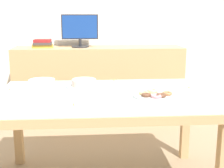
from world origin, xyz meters
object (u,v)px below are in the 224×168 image
(computer_monitor, at_px, (80,31))
(plate_stack, at_px, (42,83))
(tealight_near_cakes, at_px, (10,91))
(cake_chocolate_round, at_px, (84,84))
(tealight_near_front, at_px, (189,89))
(book_stack, at_px, (43,44))
(tealight_left_edge, at_px, (74,106))
(tealight_right_edge, at_px, (114,81))
(pastry_platter, at_px, (155,95))

(computer_monitor, height_order, plate_stack, computer_monitor)
(tealight_near_cakes, bearing_deg, cake_chocolate_round, 10.33)
(tealight_near_front, height_order, tealight_near_cakes, same)
(cake_chocolate_round, bearing_deg, tealight_near_front, -10.01)
(plate_stack, relative_size, tealight_near_cakes, 5.25)
(computer_monitor, xyz_separation_m, book_stack, (-0.43, 0.00, -0.14))
(cake_chocolate_round, xyz_separation_m, plate_stack, (-0.34, 0.09, -0.00))
(book_stack, relative_size, cake_chocolate_round, 0.94)
(plate_stack, relative_size, tealight_left_edge, 5.25)
(cake_chocolate_round, xyz_separation_m, tealight_near_front, (0.80, -0.14, -0.02))
(tealight_left_edge, bearing_deg, computer_monitor, 90.06)
(computer_monitor, xyz_separation_m, plate_stack, (-0.28, -1.18, -0.35))
(cake_chocolate_round, height_order, tealight_near_front, cake_chocolate_round)
(cake_chocolate_round, xyz_separation_m, tealight_right_edge, (0.25, 0.16, -0.02))
(computer_monitor, bearing_deg, tealight_right_edge, -74.50)
(tealight_left_edge, distance_m, tealight_near_cakes, 0.66)
(pastry_platter, bearing_deg, book_stack, 121.94)
(book_stack, bearing_deg, tealight_near_front, -47.67)
(cake_chocolate_round, height_order, plate_stack, cake_chocolate_round)
(book_stack, bearing_deg, pastry_platter, -58.06)
(tealight_near_cakes, bearing_deg, tealight_left_edge, -41.69)
(pastry_platter, bearing_deg, tealight_right_edge, 117.69)
(book_stack, relative_size, tealight_left_edge, 6.35)
(pastry_platter, relative_size, tealight_near_cakes, 7.75)
(plate_stack, height_order, tealight_left_edge, plate_stack)
(tealight_right_edge, bearing_deg, plate_stack, -173.41)
(cake_chocolate_round, distance_m, tealight_near_front, 0.81)
(plate_stack, distance_m, tealight_near_cakes, 0.28)
(tealight_near_cakes, bearing_deg, tealight_right_edge, 18.04)
(book_stack, relative_size, plate_stack, 1.21)
(tealight_right_edge, bearing_deg, computer_monitor, 105.50)
(book_stack, height_order, tealight_near_front, book_stack)
(tealight_near_front, bearing_deg, computer_monitor, 121.19)
(computer_monitor, xyz_separation_m, tealight_left_edge, (0.00, -1.82, -0.36))
(book_stack, relative_size, tealight_near_cakes, 6.35)
(pastry_platter, distance_m, plate_stack, 0.94)
(computer_monitor, bearing_deg, tealight_near_cakes, -109.66)
(tealight_near_front, bearing_deg, tealight_near_cakes, 178.25)
(tealight_right_edge, bearing_deg, cake_chocolate_round, -147.44)
(cake_chocolate_round, relative_size, tealight_near_front, 6.75)
(book_stack, xyz_separation_m, pastry_platter, (0.99, -1.59, -0.21))
(book_stack, distance_m, cake_chocolate_round, 1.38)
(tealight_left_edge, relative_size, tealight_near_cakes, 1.00)
(book_stack, height_order, pastry_platter, book_stack)
(plate_stack, bearing_deg, tealight_right_edge, 6.59)
(tealight_left_edge, height_order, tealight_right_edge, same)
(book_stack, bearing_deg, plate_stack, -82.73)
(tealight_right_edge, bearing_deg, pastry_platter, -62.31)
(plate_stack, relative_size, tealight_near_front, 5.25)
(plate_stack, relative_size, tealight_right_edge, 5.25)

